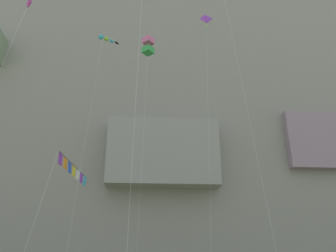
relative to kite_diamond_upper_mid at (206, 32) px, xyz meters
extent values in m
cube|color=gray|center=(-4.34, 26.16, 4.78)|extent=(180.00, 23.79, 66.03)
cube|color=gray|center=(-4.34, 13.78, -10.79)|extent=(15.43, 4.97, 9.39)
cube|color=gray|center=(19.91, 14.67, -8.03)|extent=(11.64, 3.45, 8.80)
cube|color=purple|center=(0.14, 0.41, 2.31)|extent=(1.51, 0.48, 1.54)
cylinder|color=black|center=(0.14, 0.41, 2.31)|extent=(0.05, 0.34, 1.26)
cube|color=purple|center=(0.14, 0.41, 1.73)|extent=(0.19, 0.04, 0.09)
cube|color=yellow|center=(0.12, 0.41, 1.40)|extent=(0.18, 0.08, 0.09)
cube|color=green|center=(0.13, 0.41, 1.08)|extent=(0.19, 0.04, 0.09)
cube|color=green|center=(0.13, 0.41, 0.76)|extent=(0.18, 0.06, 0.09)
cylinder|color=silver|center=(-0.79, -2.36, -13.00)|extent=(1.87, 5.56, 30.23)
cylinder|color=black|center=(-10.17, -15.66, -20.92)|extent=(0.48, 4.70, 0.02)
cube|color=purple|center=(-10.36, -17.67, -21.18)|extent=(0.09, 0.44, 0.48)
cube|color=orange|center=(-10.30, -17.00, -21.18)|extent=(0.10, 0.44, 0.48)
cube|color=blue|center=(-10.23, -16.33, -21.18)|extent=(0.12, 0.44, 0.48)
cube|color=yellow|center=(-10.17, -15.66, -21.18)|extent=(0.07, 0.43, 0.48)
cube|color=white|center=(-10.10, -14.99, -21.18)|extent=(0.10, 0.44, 0.48)
cube|color=purple|center=(-10.04, -14.32, -21.18)|extent=(0.09, 0.44, 0.48)
cube|color=#38B2D1|center=(-9.97, -13.65, -21.18)|extent=(0.11, 0.44, 0.48)
cylinder|color=silver|center=(-11.17, -17.74, -24.51)|extent=(1.57, 0.55, 7.20)
cube|color=pink|center=(-6.80, 1.73, -0.31)|extent=(1.53, 1.53, 0.76)
cube|color=green|center=(-6.80, 1.73, -1.70)|extent=(1.53, 1.53, 0.76)
cylinder|color=black|center=(-6.31, 1.73, -1.01)|extent=(0.04, 0.04, 2.05)
cylinder|color=black|center=(-7.29, 1.73, -1.01)|extent=(0.04, 0.04, 2.05)
cylinder|color=silver|center=(-7.05, -0.99, -15.10)|extent=(0.52, 5.44, 26.03)
cylinder|color=silver|center=(-7.25, -17.21, -17.30)|extent=(0.26, 1.88, 21.62)
pyramid|color=green|center=(-14.40, -15.00, -10.63)|extent=(2.14, 2.14, 0.44)
cube|color=#CC3399|center=(-13.99, -15.41, -10.72)|extent=(0.44, 0.44, 0.60)
cylinder|color=silver|center=(-0.60, -13.02, -14.13)|extent=(2.69, 0.12, 27.97)
ellipsoid|color=#38B2D1|center=(-12.46, 1.65, -0.09)|extent=(0.89, 0.88, 0.66)
ellipsoid|color=#8CCC33|center=(-11.87, 2.10, -0.02)|extent=(0.82, 0.79, 0.55)
ellipsoid|color=#38B2D1|center=(-11.28, 2.54, 0.05)|extent=(0.74, 0.69, 0.44)
ellipsoid|color=black|center=(-10.69, 2.98, 0.13)|extent=(0.67, 0.60, 0.33)
cylinder|color=silver|center=(-12.64, -0.58, -14.16)|extent=(0.72, 4.74, 27.90)
camera|label=1|loc=(-6.69, -31.82, -25.44)|focal=36.01mm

